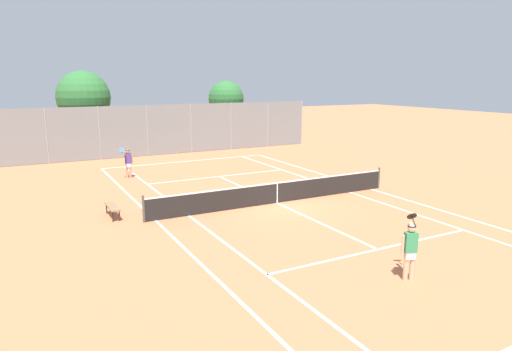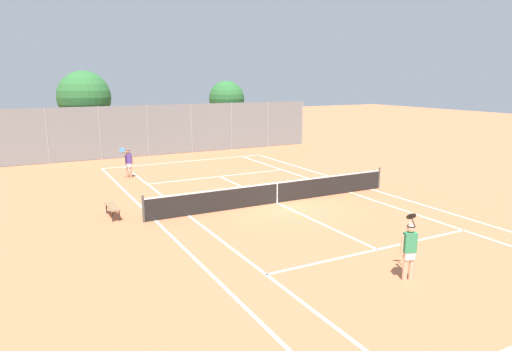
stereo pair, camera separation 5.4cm
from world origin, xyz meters
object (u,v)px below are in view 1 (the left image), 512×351
player_near_side (410,248)px  tree_behind_left (85,98)px  tennis_net (277,192)px  player_far_left (128,162)px  loose_tennis_ball_2 (354,194)px  courtside_bench (112,207)px  tree_behind_right (227,100)px  loose_tennis_ball_1 (299,217)px  loose_tennis_ball_0 (347,197)px

player_near_side → tree_behind_left: 27.88m
tennis_net → player_far_left: (-4.61, 8.41, 0.42)m
player_near_side → loose_tennis_ball_2: 9.48m
courtside_bench → tree_behind_right: size_ratio=0.28×
tennis_net → loose_tennis_ball_2: bearing=-6.3°
courtside_bench → tree_behind_right: 21.45m
player_far_left → courtside_bench: player_far_left is taller
player_near_side → tree_behind_left: bearing=99.1°
player_far_left → loose_tennis_ball_2: size_ratio=26.88×
player_far_left → courtside_bench: bearing=-107.6°
loose_tennis_ball_2 → tree_behind_left: 21.76m
loose_tennis_ball_1 → tree_behind_left: 22.04m
loose_tennis_ball_2 → player_far_left: bearing=134.3°
player_near_side → tree_behind_left: (-4.36, 27.36, 3.10)m
loose_tennis_ball_0 → tree_behind_right: size_ratio=0.01×
loose_tennis_ball_1 → loose_tennis_ball_2: size_ratio=1.00×
tree_behind_left → tennis_net: bearing=-74.5°
player_far_left → tree_behind_right: size_ratio=0.34×
loose_tennis_ball_2 → courtside_bench: (-10.89, 1.71, 0.38)m
loose_tennis_ball_1 → tree_behind_left: size_ratio=0.01×
loose_tennis_ball_1 → tree_behind_right: size_ratio=0.01×
tree_behind_right → tennis_net: bearing=-107.9°
tennis_net → loose_tennis_ball_0: size_ratio=181.82×
loose_tennis_ball_2 → tree_behind_left: (-9.25, 19.29, 3.99)m
player_far_left → loose_tennis_ball_0: bearing=-49.0°
courtside_bench → tennis_net: bearing=-10.5°
tree_behind_right → loose_tennis_ball_0: bearing=-97.6°
loose_tennis_ball_2 → loose_tennis_ball_1: bearing=-157.3°
tennis_net → loose_tennis_ball_1: (-0.33, -2.26, -0.48)m
player_near_side → courtside_bench: size_ratio=1.18×
player_far_left → tree_behind_left: (-0.62, 10.44, 3.10)m
courtside_bench → player_far_left: bearing=72.4°
courtside_bench → loose_tennis_ball_1: bearing=-28.3°
player_far_left → tree_behind_left: tree_behind_left is taller
tennis_net → loose_tennis_ball_2: 4.07m
player_far_left → loose_tennis_ball_0: (7.97, -9.17, -0.89)m
player_near_side → tree_behind_right: 27.70m
player_far_left → loose_tennis_ball_2: 12.40m
player_near_side → loose_tennis_ball_0: (4.22, 7.75, -0.89)m
loose_tennis_ball_1 → courtside_bench: size_ratio=0.04×
tree_behind_left → tree_behind_right: 11.13m
loose_tennis_ball_1 → loose_tennis_ball_0: bearing=22.1°
player_far_left → loose_tennis_ball_2: player_far_left is taller
tennis_net → courtside_bench: bearing=169.5°
player_far_left → tree_behind_right: 14.62m
loose_tennis_ball_2 → tree_behind_right: size_ratio=0.01×
player_near_side → loose_tennis_ball_2: player_near_side is taller
player_near_side → courtside_bench: player_near_side is taller
tennis_net → player_far_left: player_far_left is taller
player_far_left → tree_behind_left: size_ratio=0.29×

